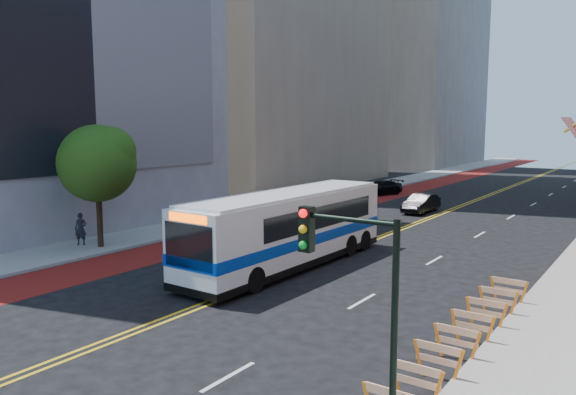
% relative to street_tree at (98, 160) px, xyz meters
% --- Properties ---
extents(ground, '(160.00, 160.00, 0.00)m').
position_rel_street_tree_xyz_m(ground, '(11.24, -6.04, -4.91)').
color(ground, black).
rests_on(ground, ground).
extents(sidewalk_left, '(4.00, 140.00, 0.15)m').
position_rel_street_tree_xyz_m(sidewalk_left, '(-0.76, 23.96, -4.84)').
color(sidewalk_left, gray).
rests_on(sidewalk_left, ground).
extents(bus_lane_paint, '(3.60, 140.00, 0.01)m').
position_rel_street_tree_xyz_m(bus_lane_paint, '(3.14, 23.96, -4.91)').
color(bus_lane_paint, '#640E11').
rests_on(bus_lane_paint, ground).
extents(center_line_inner, '(0.14, 140.00, 0.01)m').
position_rel_street_tree_xyz_m(center_line_inner, '(11.06, 23.96, -4.91)').
color(center_line_inner, gold).
rests_on(center_line_inner, ground).
extents(center_line_outer, '(0.14, 140.00, 0.01)m').
position_rel_street_tree_xyz_m(center_line_outer, '(11.42, 23.96, -4.91)').
color(center_line_outer, gold).
rests_on(center_line_outer, ground).
extents(lane_dashes, '(0.14, 98.20, 0.01)m').
position_rel_street_tree_xyz_m(lane_dashes, '(16.04, 31.96, -4.90)').
color(lane_dashes, silver).
rests_on(lane_dashes, ground).
extents(construction_barriers, '(1.42, 10.91, 1.00)m').
position_rel_street_tree_xyz_m(construction_barriers, '(20.84, -2.62, -4.24)').
color(construction_barriers, orange).
rests_on(construction_barriers, ground).
extents(street_tree, '(4.20, 4.20, 6.70)m').
position_rel_street_tree_xyz_m(street_tree, '(0.00, 0.00, 0.00)').
color(street_tree, black).
rests_on(street_tree, sidewalk_left).
extents(traffic_signal, '(2.21, 0.34, 5.07)m').
position_rel_street_tree_xyz_m(traffic_signal, '(20.66, -9.55, -1.19)').
color(traffic_signal, black).
rests_on(traffic_signal, sidewalk_right).
extents(transit_bus, '(3.09, 13.34, 3.66)m').
position_rel_street_tree_xyz_m(transit_bus, '(10.64, 2.83, -3.00)').
color(transit_bus, silver).
rests_on(transit_bus, ground).
extents(car_a, '(1.78, 3.89, 1.29)m').
position_rel_street_tree_xyz_m(car_a, '(1.94, 14.34, -4.26)').
color(car_a, black).
rests_on(car_a, ground).
extents(car_b, '(1.65, 4.44, 1.45)m').
position_rel_street_tree_xyz_m(car_b, '(9.74, 22.22, -4.19)').
color(car_b, black).
rests_on(car_b, ground).
extents(car_c, '(3.45, 5.16, 1.39)m').
position_rel_street_tree_xyz_m(car_c, '(2.48, 30.33, -4.22)').
color(car_c, black).
rests_on(car_c, ground).
extents(pedestrian, '(0.79, 0.73, 1.80)m').
position_rel_street_tree_xyz_m(pedestrian, '(-1.29, -0.40, -3.86)').
color(pedestrian, black).
rests_on(pedestrian, sidewalk_left).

